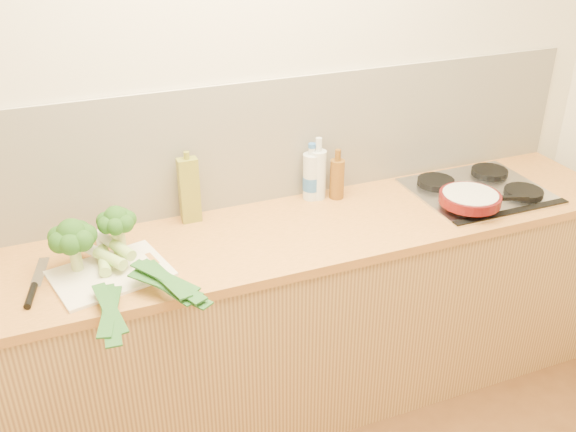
{
  "coord_description": "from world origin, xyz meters",
  "views": [
    {
      "loc": [
        -0.76,
        -0.91,
        2.17
      ],
      "look_at": [
        0.05,
        1.1,
        1.02
      ],
      "focal_mm": 40.0,
      "sensor_mm": 36.0,
      "label": 1
    }
  ],
  "objects_px": {
    "gas_hob": "(479,190)",
    "chefs_knife": "(33,290)",
    "skillet": "(471,198)",
    "chopping_board": "(111,274)"
  },
  "relations": [
    {
      "from": "chopping_board",
      "to": "skillet",
      "type": "relative_size",
      "value": 1.07
    },
    {
      "from": "chopping_board",
      "to": "skillet",
      "type": "height_order",
      "value": "skillet"
    },
    {
      "from": "chefs_knife",
      "to": "skillet",
      "type": "height_order",
      "value": "skillet"
    },
    {
      "from": "gas_hob",
      "to": "chefs_knife",
      "type": "xyz_separation_m",
      "value": [
        -1.91,
        -0.08,
        -0.01
      ]
    },
    {
      "from": "gas_hob",
      "to": "skillet",
      "type": "xyz_separation_m",
      "value": [
        -0.15,
        -0.13,
        0.05
      ]
    },
    {
      "from": "gas_hob",
      "to": "skillet",
      "type": "relative_size",
      "value": 1.57
    },
    {
      "from": "skillet",
      "to": "chefs_knife",
      "type": "bearing_deg",
      "value": -161.62
    },
    {
      "from": "chopping_board",
      "to": "chefs_knife",
      "type": "bearing_deg",
      "value": 168.49
    },
    {
      "from": "gas_hob",
      "to": "chefs_knife",
      "type": "distance_m",
      "value": 1.91
    },
    {
      "from": "gas_hob",
      "to": "chefs_knife",
      "type": "bearing_deg",
      "value": -177.75
    }
  ]
}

